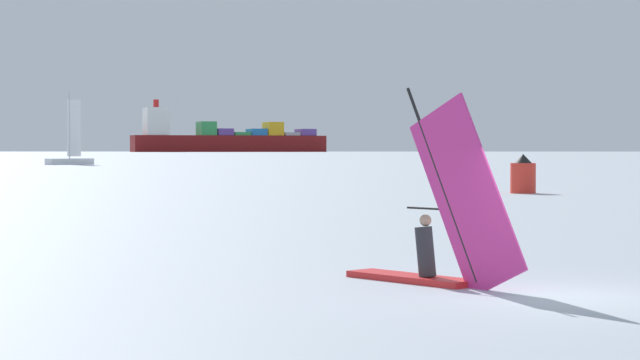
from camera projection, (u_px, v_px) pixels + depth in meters
ground_plane at (554, 297)px, 19.52m from camera, size 4000.00×4000.00×0.00m
windsurfer at (436, 238)px, 21.28m from camera, size 3.58×2.56×3.76m
cargo_ship at (224, 139)px, 889.93m from camera, size 136.44×98.69×38.94m
channel_buoy at (523, 176)px, 64.75m from camera, size 1.40×1.40×2.17m
small_sailboat at (70, 158)px, 179.91m from camera, size 5.72×7.46×11.33m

